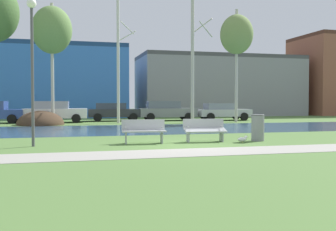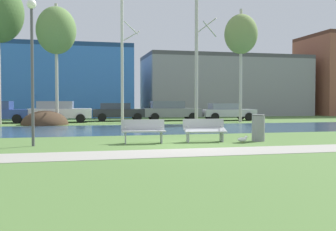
{
  "view_description": "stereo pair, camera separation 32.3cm",
  "coord_description": "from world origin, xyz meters",
  "px_view_note": "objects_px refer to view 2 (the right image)",
  "views": [
    {
      "loc": [
        -3.87,
        -13.44,
        1.54
      ],
      "look_at": [
        -0.12,
        1.12,
        0.99
      ],
      "focal_mm": 41.93,
      "sensor_mm": 36.0,
      "label": 1
    },
    {
      "loc": [
        -3.55,
        -13.52,
        1.54
      ],
      "look_at": [
        -0.12,
        1.12,
        0.99
      ],
      "focal_mm": 41.93,
      "sensor_mm": 36.0,
      "label": 2
    }
  ],
  "objects_px": {
    "parked_sedan_second_white": "(59,111)",
    "trash_bin": "(258,127)",
    "seagull": "(243,139)",
    "bench_right": "(205,129)",
    "bench_left": "(143,130)",
    "parked_hatch_third_dark": "(118,111)",
    "parked_wagon_fourth_grey": "(171,110)",
    "streetlamp": "(32,48)",
    "parked_suv_fifth_silver": "(227,111)"
  },
  "relations": [
    {
      "from": "parked_hatch_third_dark",
      "to": "parked_wagon_fourth_grey",
      "type": "height_order",
      "value": "parked_wagon_fourth_grey"
    },
    {
      "from": "bench_right",
      "to": "seagull",
      "type": "height_order",
      "value": "bench_right"
    },
    {
      "from": "bench_left",
      "to": "bench_right",
      "type": "relative_size",
      "value": 1.0
    },
    {
      "from": "bench_left",
      "to": "parked_hatch_third_dark",
      "type": "height_order",
      "value": "parked_hatch_third_dark"
    },
    {
      "from": "bench_right",
      "to": "parked_wagon_fourth_grey",
      "type": "xyz_separation_m",
      "value": [
        2.68,
        16.51,
        0.34
      ]
    },
    {
      "from": "trash_bin",
      "to": "seagull",
      "type": "height_order",
      "value": "trash_bin"
    },
    {
      "from": "streetlamp",
      "to": "parked_sedan_second_white",
      "type": "distance_m",
      "value": 15.94
    },
    {
      "from": "streetlamp",
      "to": "seagull",
      "type": "bearing_deg",
      "value": -4.79
    },
    {
      "from": "parked_sedan_second_white",
      "to": "parked_suv_fifth_silver",
      "type": "height_order",
      "value": "parked_sedan_second_white"
    },
    {
      "from": "bench_left",
      "to": "parked_sedan_second_white",
      "type": "xyz_separation_m",
      "value": [
        -3.59,
        15.72,
        0.34
      ]
    },
    {
      "from": "seagull",
      "to": "streetlamp",
      "type": "bearing_deg",
      "value": 175.21
    },
    {
      "from": "parked_sedan_second_white",
      "to": "parked_hatch_third_dark",
      "type": "xyz_separation_m",
      "value": [
        4.44,
        1.09,
        -0.06
      ]
    },
    {
      "from": "bench_left",
      "to": "trash_bin",
      "type": "bearing_deg",
      "value": -2.57
    },
    {
      "from": "trash_bin",
      "to": "parked_sedan_second_white",
      "type": "distance_m",
      "value": 17.84
    },
    {
      "from": "bench_right",
      "to": "parked_suv_fifth_silver",
      "type": "xyz_separation_m",
      "value": [
        7.21,
        15.7,
        0.26
      ]
    },
    {
      "from": "bench_right",
      "to": "streetlamp",
      "type": "bearing_deg",
      "value": -179.84
    },
    {
      "from": "bench_left",
      "to": "parked_hatch_third_dark",
      "type": "bearing_deg",
      "value": 87.1
    },
    {
      "from": "bench_left",
      "to": "parked_sedan_second_white",
      "type": "relative_size",
      "value": 0.36
    },
    {
      "from": "bench_left",
      "to": "streetlamp",
      "type": "height_order",
      "value": "streetlamp"
    },
    {
      "from": "seagull",
      "to": "parked_suv_fifth_silver",
      "type": "distance_m",
      "value": 17.4
    },
    {
      "from": "bench_right",
      "to": "parked_suv_fifth_silver",
      "type": "height_order",
      "value": "parked_suv_fifth_silver"
    },
    {
      "from": "parked_sedan_second_white",
      "to": "parked_wagon_fourth_grey",
      "type": "relative_size",
      "value": 0.97
    },
    {
      "from": "trash_bin",
      "to": "parked_hatch_third_dark",
      "type": "distance_m",
      "value": 17.39
    },
    {
      "from": "streetlamp",
      "to": "parked_wagon_fourth_grey",
      "type": "xyz_separation_m",
      "value": [
        8.86,
        16.53,
        -2.55
      ]
    },
    {
      "from": "trash_bin",
      "to": "parked_hatch_third_dark",
      "type": "height_order",
      "value": "parked_hatch_third_dark"
    },
    {
      "from": "parked_hatch_third_dark",
      "to": "parked_wagon_fourth_grey",
      "type": "relative_size",
      "value": 0.9
    },
    {
      "from": "bench_left",
      "to": "streetlamp",
      "type": "distance_m",
      "value": 4.8
    },
    {
      "from": "streetlamp",
      "to": "parked_wagon_fourth_grey",
      "type": "height_order",
      "value": "streetlamp"
    },
    {
      "from": "bench_right",
      "to": "streetlamp",
      "type": "height_order",
      "value": "streetlamp"
    },
    {
      "from": "bench_right",
      "to": "parked_hatch_third_dark",
      "type": "relative_size",
      "value": 0.39
    },
    {
      "from": "parked_wagon_fourth_grey",
      "to": "bench_left",
      "type": "bearing_deg",
      "value": -106.94
    },
    {
      "from": "parked_suv_fifth_silver",
      "to": "seagull",
      "type": "bearing_deg",
      "value": -109.96
    },
    {
      "from": "parked_wagon_fourth_grey",
      "to": "parked_suv_fifth_silver",
      "type": "relative_size",
      "value": 1.08
    },
    {
      "from": "bench_right",
      "to": "seagull",
      "type": "xyz_separation_m",
      "value": [
        1.27,
        -0.64,
        -0.34
      ]
    },
    {
      "from": "trash_bin",
      "to": "parked_wagon_fourth_grey",
      "type": "bearing_deg",
      "value": 88.08
    },
    {
      "from": "parked_sedan_second_white",
      "to": "trash_bin",
      "type": "bearing_deg",
      "value": -63.15
    },
    {
      "from": "bench_right",
      "to": "bench_left",
      "type": "bearing_deg",
      "value": 180.0
    },
    {
      "from": "parked_sedan_second_white",
      "to": "bench_left",
      "type": "bearing_deg",
      "value": -77.13
    },
    {
      "from": "bench_right",
      "to": "trash_bin",
      "type": "bearing_deg",
      "value": -5.42
    },
    {
      "from": "seagull",
      "to": "bench_right",
      "type": "bearing_deg",
      "value": 153.16
    },
    {
      "from": "bench_left",
      "to": "seagull",
      "type": "relative_size",
      "value": 3.77
    },
    {
      "from": "seagull",
      "to": "parked_wagon_fourth_grey",
      "type": "relative_size",
      "value": 0.09
    },
    {
      "from": "bench_right",
      "to": "trash_bin",
      "type": "relative_size",
      "value": 1.59
    },
    {
      "from": "bench_left",
      "to": "parked_hatch_third_dark",
      "type": "xyz_separation_m",
      "value": [
        0.85,
        16.81,
        0.28
      ]
    },
    {
      "from": "seagull",
      "to": "parked_wagon_fourth_grey",
      "type": "height_order",
      "value": "parked_wagon_fourth_grey"
    },
    {
      "from": "bench_left",
      "to": "parked_suv_fifth_silver",
      "type": "relative_size",
      "value": 0.38
    },
    {
      "from": "streetlamp",
      "to": "parked_suv_fifth_silver",
      "type": "bearing_deg",
      "value": 49.57
    },
    {
      "from": "trash_bin",
      "to": "seagull",
      "type": "bearing_deg",
      "value": -152.47
    },
    {
      "from": "trash_bin",
      "to": "parked_wagon_fourth_grey",
      "type": "xyz_separation_m",
      "value": [
        0.56,
        16.71,
        0.28
      ]
    },
    {
      "from": "streetlamp",
      "to": "parked_sedan_second_white",
      "type": "bearing_deg",
      "value": 89.11
    }
  ]
}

